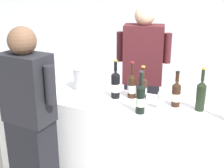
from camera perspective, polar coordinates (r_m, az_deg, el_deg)
The scene contains 13 objects.
wall_back at distance 4.96m, azimuth 13.91°, elevation 11.98°, with size 8.00×0.10×2.80m, color silver.
counter at distance 2.84m, azimuth 2.19°, elevation -12.50°, with size 2.50×0.58×0.97m, color white.
wine_bottle_0 at distance 2.67m, azimuth 0.68°, elevation -0.11°, with size 0.08×0.08×0.36m.
wine_bottle_2 at distance 2.99m, azimuth -17.63°, elevation 1.21°, with size 0.08×0.08×0.33m.
wine_bottle_3 at distance 2.55m, azimuth 12.29°, elevation -1.87°, with size 0.08×0.08×0.31m.
wine_bottle_4 at distance 2.65m, azimuth 5.93°, elevation -0.70°, with size 0.08×0.08×0.31m.
wine_bottle_5 at distance 2.68m, azimuth 3.85°, elevation -0.30°, with size 0.08×0.08×0.34m.
wine_bottle_6 at distance 2.36m, azimuth 5.54°, elevation -2.78°, with size 0.08×0.08×0.36m.
wine_bottle_7 at distance 2.51m, azimuth 16.81°, elevation -2.00°, with size 0.08×0.08×0.36m.
wine_glass at distance 2.45m, azimuth 9.58°, elevation -2.40°, with size 0.07×0.07×0.18m.
ice_bucket at distance 2.90m, azimuth -5.32°, elevation 1.14°, with size 0.23×0.23×0.22m.
person_server at distance 3.25m, azimuth 5.84°, elevation -0.99°, with size 0.56×0.34×1.76m.
person_guest at distance 2.54m, azimuth -15.37°, elevation -8.63°, with size 0.54×0.26×1.67m.
Camera 1 is at (0.89, -2.25, 1.98)m, focal length 47.31 mm.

